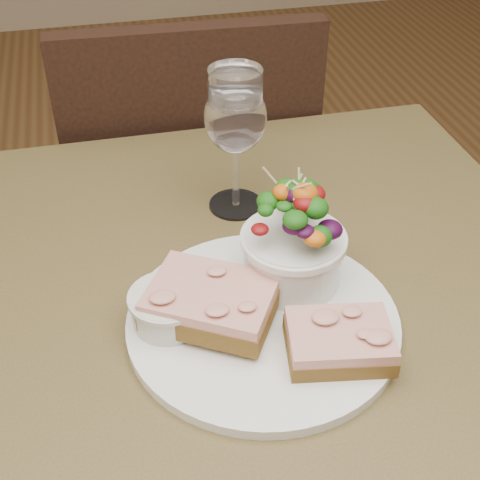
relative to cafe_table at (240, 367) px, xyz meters
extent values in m
cube|color=#44381D|center=(0.00, 0.00, 0.08)|extent=(0.80, 0.80, 0.04)
cylinder|color=black|center=(-0.34, 0.34, -0.29)|extent=(0.05, 0.05, 0.71)
cylinder|color=black|center=(0.34, 0.34, -0.29)|extent=(0.05, 0.05, 0.71)
cube|color=black|center=(0.03, 0.63, -0.20)|extent=(0.44, 0.44, 0.04)
cube|color=black|center=(0.02, 0.44, 0.03)|extent=(0.42, 0.06, 0.45)
cube|color=black|center=(0.03, 0.63, -0.42)|extent=(0.37, 0.37, 0.45)
cylinder|color=white|center=(0.02, -0.04, 0.11)|extent=(0.28, 0.28, 0.01)
cube|color=#483113|center=(0.08, -0.10, 0.12)|extent=(0.11, 0.09, 0.02)
cube|color=beige|center=(0.08, -0.10, 0.14)|extent=(0.11, 0.09, 0.01)
cube|color=#483113|center=(-0.04, -0.03, 0.13)|extent=(0.16, 0.14, 0.02)
cube|color=beige|center=(-0.04, -0.03, 0.15)|extent=(0.15, 0.14, 0.01)
cylinder|color=silver|center=(-0.08, -0.02, 0.13)|extent=(0.07, 0.07, 0.04)
cylinder|color=olive|center=(-0.08, -0.02, 0.15)|extent=(0.07, 0.07, 0.01)
cylinder|color=white|center=(0.06, 0.01, 0.14)|extent=(0.11, 0.11, 0.06)
ellipsoid|color=#0B3609|center=(0.06, 0.01, 0.20)|extent=(0.10, 0.10, 0.06)
ellipsoid|color=#0B3609|center=(-0.05, 0.04, 0.12)|extent=(0.04, 0.04, 0.01)
sphere|color=maroon|center=(-0.06, 0.03, 0.12)|extent=(0.02, 0.02, 0.02)
cylinder|color=white|center=(0.04, 0.18, 0.10)|extent=(0.07, 0.07, 0.00)
cylinder|color=white|center=(0.04, 0.18, 0.15)|extent=(0.01, 0.01, 0.09)
ellipsoid|color=white|center=(0.04, 0.18, 0.23)|extent=(0.08, 0.08, 0.09)
camera|label=1|loc=(-0.12, -0.52, 0.60)|focal=50.00mm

